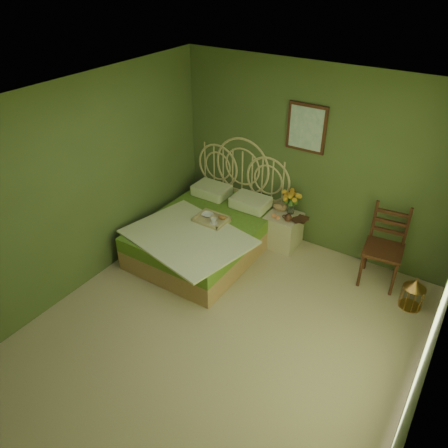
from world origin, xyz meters
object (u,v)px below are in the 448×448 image
Objects in this scene: birdcage at (413,294)px; bed at (207,231)px; nightstand at (284,225)px; chair at (387,241)px.

bed is at bearing -172.83° from birdcage.
nightstand is 0.88× the size of chair.
bed is 1.12m from nightstand.
birdcage is (0.49, -0.34, -0.40)m from chair.
bed reaches higher than chair.
chair reaches higher than nightstand.
chair is 2.66× the size of birdcage.
bed is 5.58× the size of birdcage.
chair is (2.30, 0.70, 0.29)m from bed.
birdcage is (1.91, -0.35, -0.15)m from nightstand.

